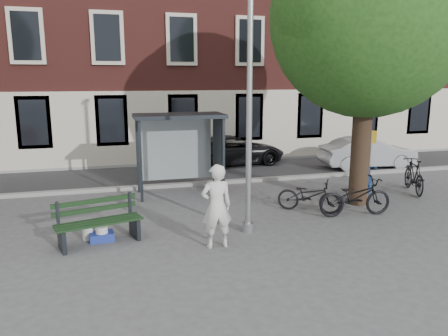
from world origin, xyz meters
The scene contains 20 objects.
ground centered at (0.00, 0.00, 0.00)m, with size 90.00×90.00×0.00m, color #4C4C4F.
road centered at (0.00, 7.00, 0.01)m, with size 40.00×4.00×0.01m, color #28282B.
curb_near centered at (0.00, 5.00, 0.06)m, with size 40.00×0.25×0.12m, color gray.
curb_far centered at (0.00, 9.00, 0.06)m, with size 40.00×0.25×0.12m, color gray.
building_row centered at (0.00, 13.00, 7.00)m, with size 30.00×8.00×14.00m, color maroon.
lamppost centered at (0.00, 0.00, 2.78)m, with size 0.28×0.35×6.11m.
tree_right centered at (4.01, 1.38, 5.62)m, with size 5.76×5.60×8.20m.
bus_shelter centered at (-0.61, 4.11, 1.92)m, with size 2.85×1.45×2.62m.
painter centered at (-0.99, -0.74, 0.95)m, with size 0.70×0.46×1.91m, color silver.
bench centered at (-3.55, 0.21, 0.46)m, with size 2.03×1.10×1.00m.
bike_a centered at (3.25, 0.45, 0.54)m, with size 0.72×2.06×1.08m, color black.
bike_b centered at (4.63, 2.05, 0.50)m, with size 0.47×1.65×0.99m, color navy.
bike_c centered at (2.19, 1.13, 0.47)m, with size 0.62×1.79×0.94m, color black.
bike_d centered at (6.50, 2.15, 0.57)m, with size 0.54×1.91×1.14m, color black.
car_dark centered at (2.07, 8.32, 0.64)m, with size 2.11×4.57×1.27m, color black.
car_silver centered at (7.33, 6.08, 0.65)m, with size 1.38×3.95×1.30m, color #A7AAAF.
blue_crate centered at (-3.50, 0.34, 0.10)m, with size 0.55×0.40×0.20m, color navy.
bucket_a centered at (-3.80, 0.52, 0.18)m, with size 0.28×0.28×0.36m, color silver.
bucket_b centered at (-3.49, 0.31, 0.18)m, with size 0.28×0.28×0.36m, color white.
notice_sign centered at (5.62, 3.38, 1.42)m, with size 0.32×0.17×1.95m.
Camera 1 is at (-3.28, -9.75, 3.76)m, focal length 35.00 mm.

